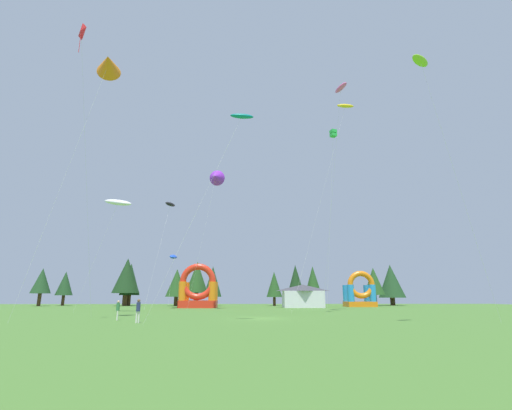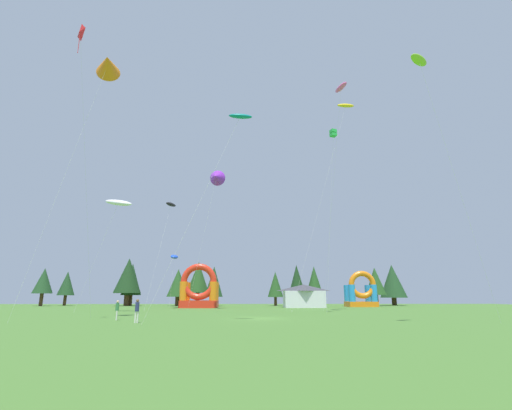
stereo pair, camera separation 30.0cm
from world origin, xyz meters
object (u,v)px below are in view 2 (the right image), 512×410
object	(u,v)px
kite_purple_delta	(216,177)
inflatable_yellow_castle	(199,292)
kite_white_parafoil	(119,203)
person_midfield	(117,308)
kite_teal_parafoil	(240,117)
kite_blue_parafoil	(174,257)
person_near_camera	(137,309)
kite_red_diamond	(79,35)
kite_lime_parafoil	(419,61)
kite_green_box	(333,134)
kite_orange_delta	(108,65)
kite_pink_parafoil	(341,88)
kite_yellow_parafoil	(346,106)
kite_black_parafoil	(171,204)
inflatable_blue_arch	(361,294)
festival_tent	(304,296)

from	to	relation	value
kite_purple_delta	inflatable_yellow_castle	bearing A→B (deg)	106.82
kite_white_parafoil	person_midfield	world-z (taller)	kite_white_parafoil
kite_teal_parafoil	kite_blue_parafoil	bearing A→B (deg)	107.60
person_near_camera	kite_red_diamond	bearing A→B (deg)	-171.55
kite_lime_parafoil	inflatable_yellow_castle	size ratio (longest dim) A/B	2.64
kite_green_box	inflatable_yellow_castle	size ratio (longest dim) A/B	2.90
kite_orange_delta	inflatable_yellow_castle	size ratio (longest dim) A/B	3.27
kite_green_box	person_near_camera	world-z (taller)	kite_green_box
kite_white_parafoil	kite_pink_parafoil	bearing A→B (deg)	-6.73
kite_blue_parafoil	kite_teal_parafoil	xyz separation A→B (m)	(11.35, -35.77, 7.31)
kite_yellow_parafoil	kite_pink_parafoil	distance (m)	4.30
kite_lime_parafoil	kite_orange_delta	xyz separation A→B (m)	(-24.79, 6.55, 3.68)
kite_yellow_parafoil	kite_white_parafoil	xyz separation A→B (m)	(-29.36, -0.69, -14.06)
kite_red_diamond	kite_black_parafoil	xyz separation A→B (m)	(2.21, 28.81, -7.04)
kite_red_diamond	kite_orange_delta	bearing A→B (deg)	70.53
kite_white_parafoil	inflatable_blue_arch	size ratio (longest dim) A/B	2.21
kite_green_box	festival_tent	size ratio (longest dim) A/B	3.11
kite_blue_parafoil	kite_pink_parafoil	distance (m)	36.90
kite_white_parafoil	person_midfield	xyz separation A→B (m)	(5.43, -13.64, -12.21)
kite_teal_parafoil	kite_yellow_parafoil	bearing A→B (deg)	53.67
person_midfield	inflatable_blue_arch	distance (m)	48.02
inflatable_yellow_castle	inflatable_blue_arch	distance (m)	28.85
kite_blue_parafoil	kite_purple_delta	xyz separation A→B (m)	(7.45, -9.97, 10.73)
kite_pink_parafoil	festival_tent	size ratio (longest dim) A/B	4.24
kite_black_parafoil	inflatable_blue_arch	bearing A→B (deg)	21.61
kite_green_box	person_midfield	world-z (taller)	kite_green_box
kite_yellow_parafoil	kite_teal_parafoil	bearing A→B (deg)	-126.33
kite_purple_delta	person_near_camera	xyz separation A→B (m)	(-3.46, -24.24, -17.96)
kite_red_diamond	kite_yellow_parafoil	xyz separation A→B (m)	(27.18, 19.41, 4.74)
kite_orange_delta	inflatable_blue_arch	bearing A→B (deg)	49.01
kite_red_diamond	kite_pink_parafoil	size ratio (longest dim) A/B	0.83
person_near_camera	kite_pink_parafoil	bearing A→B (deg)	25.29
kite_blue_parafoil	kite_orange_delta	world-z (taller)	kite_orange_delta
kite_yellow_parafoil	kite_pink_parafoil	size ratio (longest dim) A/B	0.99
kite_purple_delta	kite_white_parafoil	size ratio (longest dim) A/B	1.46
kite_purple_delta	inflatable_yellow_castle	world-z (taller)	kite_purple_delta
inflatable_blue_arch	kite_white_parafoil	bearing A→B (deg)	-148.03
kite_yellow_parafoil	kite_teal_parafoil	size ratio (longest dim) A/B	1.75
kite_teal_parafoil	person_midfield	bearing A→B (deg)	153.98
kite_blue_parafoil	kite_lime_parafoil	size ratio (longest dim) A/B	0.48
kite_lime_parafoil	kite_yellow_parafoil	bearing A→B (deg)	86.89
kite_orange_delta	kite_white_parafoil	xyz separation A→B (m)	(-3.33, 15.45, -8.84)
kite_teal_parafoil	kite_green_box	size ratio (longest dim) A/B	0.77
kite_red_diamond	person_near_camera	world-z (taller)	kite_red_diamond
kite_red_diamond	person_midfield	bearing A→B (deg)	57.36
inflatable_yellow_castle	festival_tent	xyz separation A→B (m)	(17.42, 0.71, -0.61)
kite_lime_parafoil	inflatable_blue_arch	world-z (taller)	kite_lime_parafoil
kite_pink_parafoil	inflatable_yellow_castle	bearing A→B (deg)	132.59
kite_lime_parafoil	person_near_camera	size ratio (longest dim) A/B	11.18
kite_red_diamond	person_near_camera	bearing A→B (deg)	17.69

